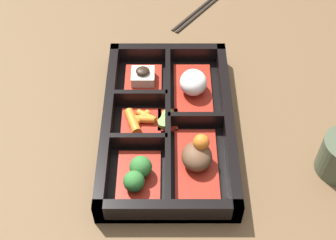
% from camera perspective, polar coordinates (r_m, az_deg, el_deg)
% --- Properties ---
extents(ground_plane, '(3.00, 3.00, 0.00)m').
position_cam_1_polar(ground_plane, '(0.72, 0.00, -1.28)').
color(ground_plane, brown).
extents(bento_base, '(0.32, 0.19, 0.01)m').
position_cam_1_polar(bento_base, '(0.71, 0.00, -1.03)').
color(bento_base, black).
rests_on(bento_base, ground_plane).
extents(bento_rim, '(0.32, 0.19, 0.04)m').
position_cam_1_polar(bento_rim, '(0.70, -0.12, -0.28)').
color(bento_rim, black).
rests_on(bento_rim, ground_plane).
extents(bowl_rice, '(0.12, 0.06, 0.04)m').
position_cam_1_polar(bowl_rice, '(0.75, 3.10, 4.23)').
color(bowl_rice, maroon).
rests_on(bowl_rice, bento_base).
extents(bowl_stew, '(0.12, 0.06, 0.05)m').
position_cam_1_polar(bowl_stew, '(0.66, 3.60, -4.47)').
color(bowl_stew, maroon).
rests_on(bowl_stew, bento_base).
extents(bowl_tofu, '(0.08, 0.06, 0.03)m').
position_cam_1_polar(bowl_tofu, '(0.77, -3.04, 5.08)').
color(bowl_tofu, maroon).
rests_on(bowl_tofu, bento_base).
extents(bowl_carrots, '(0.07, 0.06, 0.02)m').
position_cam_1_polar(bowl_carrots, '(0.71, -3.42, -0.26)').
color(bowl_carrots, maroon).
rests_on(bowl_carrots, bento_base).
extents(bowl_greens, '(0.08, 0.06, 0.04)m').
position_cam_1_polar(bowl_greens, '(0.64, -3.66, -6.62)').
color(bowl_greens, maroon).
rests_on(bowl_greens, bento_base).
extents(bowl_pickles, '(0.04, 0.03, 0.01)m').
position_cam_1_polar(bowl_pickles, '(0.71, -0.05, 0.10)').
color(bowl_pickles, maroon).
rests_on(bowl_pickles, bento_base).
extents(chopsticks, '(0.18, 0.15, 0.01)m').
position_cam_1_polar(chopsticks, '(0.95, 4.87, 13.98)').
color(chopsticks, black).
rests_on(chopsticks, ground_plane).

